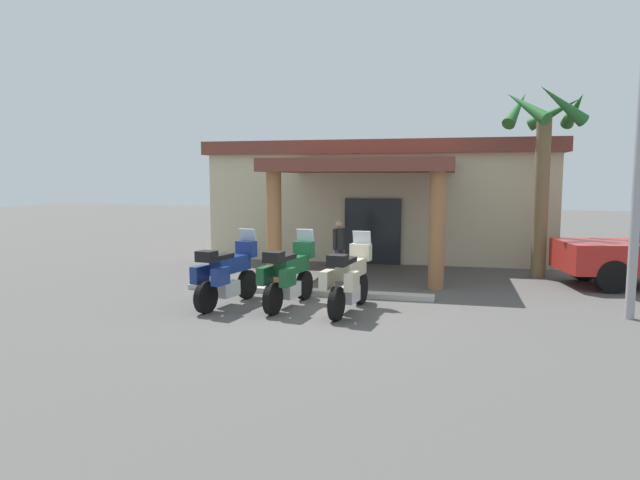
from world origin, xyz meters
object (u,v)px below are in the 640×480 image
motorcycle_green (289,275)px  pedestrian (339,245)px  motorcycle_cream (349,279)px  palm_tree_near_portico (544,146)px  motel_building (385,197)px  motorcycle_blue (227,274)px

motorcycle_green → pedestrian: bearing=3.0°
motorcycle_cream → palm_tree_near_portico: (4.33, 5.28, 2.92)m
motorcycle_green → palm_tree_near_portico: size_ratio=0.42×
motel_building → palm_tree_near_portico: palm_tree_near_portico is taller
motorcycle_cream → motorcycle_green: bearing=91.9°
motorcycle_blue → motorcycle_cream: bearing=-76.9°
motorcycle_green → palm_tree_near_portico: 8.19m
motorcycle_blue → motorcycle_green: (1.33, 0.22, 0.00)m
motorcycle_cream → pedestrian: (-1.00, 3.63, 0.24)m
motorcycle_green → motel_building: bearing=4.2°
motorcycle_blue → palm_tree_near_portico: palm_tree_near_portico is taller
motel_building → motorcycle_cream: bearing=-87.5°
motorcycle_green → palm_tree_near_portico: palm_tree_near_portico is taller
motorcycle_blue → motel_building: bearing=-0.6°
motorcycle_green → motorcycle_cream: 1.34m
motorcycle_green → palm_tree_near_portico: bearing=-39.3°
motorcycle_cream → palm_tree_near_portico: 7.43m
motorcycle_cream → pedestrian: pedestrian is taller
motel_building → pedestrian: bearing=-94.6°
pedestrian → motorcycle_cream: bearing=-50.4°
motorcycle_cream → pedestrian: bearing=22.8°
motorcycle_blue → palm_tree_near_portico: bearing=-41.4°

